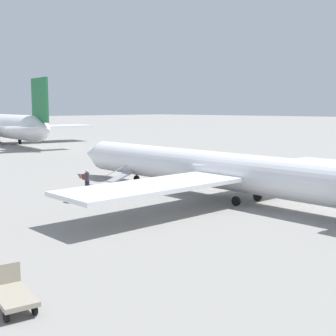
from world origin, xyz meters
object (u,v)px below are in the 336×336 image
(airplane_main, at_px, (227,171))
(boarding_stairs, at_px, (105,184))
(luggage_cart, at_px, (12,294))
(passenger, at_px, (87,179))
(airplane_far_left, at_px, (4,126))

(airplane_main, relative_size, boarding_stairs, 8.52)
(boarding_stairs, distance_m, luggage_cart, 22.57)
(airplane_main, relative_size, luggage_cart, 14.55)
(passenger, bearing_deg, boarding_stairs, 5.57)
(airplane_main, bearing_deg, airplane_far_left, -9.54)
(airplane_far_left, distance_m, luggage_cart, 74.45)
(airplane_far_left, bearing_deg, luggage_cart, 162.51)
(passenger, distance_m, luggage_cart, 21.27)
(boarding_stairs, height_order, luggage_cart, boarding_stairs)
(boarding_stairs, bearing_deg, passenger, -174.43)
(boarding_stairs, relative_size, luggage_cart, 1.71)
(boarding_stairs, bearing_deg, airplane_far_left, 74.70)
(airplane_main, bearing_deg, passenger, 31.20)
(passenger, bearing_deg, airplane_main, -58.80)
(boarding_stairs, height_order, passenger, passenger)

